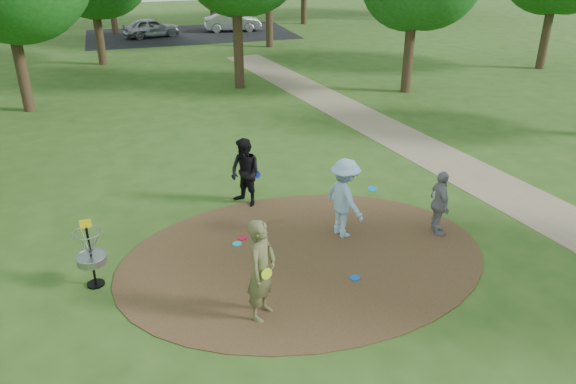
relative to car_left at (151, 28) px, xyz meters
name	(u,v)px	position (x,y,z in m)	size (l,w,h in m)	color
ground	(304,257)	(0.69, -29.62, -0.64)	(100.00, 100.00, 0.00)	#2D5119
dirt_clearing	(304,257)	(0.69, -29.62, -0.63)	(8.40, 8.40, 0.02)	#47301C
footpath	(494,186)	(7.19, -27.62, -0.63)	(2.00, 40.00, 0.01)	#8C7A5B
parking_lot	(191,34)	(2.69, 0.38, -0.63)	(14.00, 8.00, 0.01)	black
player_observer_with_disc	(262,270)	(-0.75, -31.35, 0.39)	(0.86, 0.89, 2.06)	brown
player_throwing_with_disc	(344,198)	(1.94, -28.91, 0.34)	(1.32, 1.41, 1.96)	#97C1E2
player_walking_with_disc	(245,173)	(0.09, -26.58, 0.28)	(1.06, 1.13, 1.84)	black
player_waiting_with_disc	(440,204)	(4.12, -29.56, 0.18)	(0.57, 1.02, 1.64)	gray
disc_ground_cyan	(237,244)	(-0.63, -28.62, -0.61)	(0.22, 0.22, 0.02)	#1ABDD6
disc_ground_blue	(355,278)	(1.45, -30.76, -0.61)	(0.22, 0.22, 0.02)	blue
disc_ground_red	(242,238)	(-0.44, -28.39, -0.61)	(0.22, 0.22, 0.02)	red
car_left	(151,28)	(0.00, 0.00, 0.00)	(1.51, 3.74, 1.27)	#989A9F
car_right	(232,22)	(5.75, 0.73, 0.02)	(1.39, 3.98, 1.31)	#A6AAAD
disc_golf_basket	(90,249)	(-3.81, -29.32, 0.24)	(0.63, 0.63, 1.54)	black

